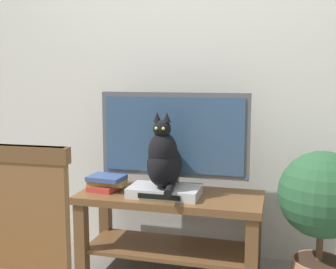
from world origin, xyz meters
TOP-DOWN VIEW (x-y plane):
  - back_wall at (0.00, 0.93)m, footprint 7.00×0.12m
  - tv_stand at (-0.07, 0.50)m, footprint 1.12×0.47m
  - tv at (-0.07, 0.59)m, footprint 0.94×0.20m
  - media_box at (-0.09, 0.45)m, footprint 0.42×0.24m
  - cat at (-0.09, 0.43)m, footprint 0.20×0.37m
  - wooden_chair at (-0.36, -0.73)m, footprint 0.44×0.45m
  - book_stack at (-0.48, 0.48)m, footprint 0.24×0.19m
  - potted_plant at (0.80, 0.43)m, footprint 0.47×0.47m

SIDE VIEW (x-z plane):
  - tv_stand at x=-0.07m, z-range 0.10..0.61m
  - potted_plant at x=0.80m, z-range 0.10..0.93m
  - media_box at x=-0.09m, z-range 0.51..0.57m
  - book_stack at x=-0.48m, z-range 0.51..0.61m
  - wooden_chair at x=-0.36m, z-range 0.08..1.06m
  - cat at x=-0.09m, z-range 0.51..0.96m
  - tv at x=-0.07m, z-range 0.53..1.15m
  - back_wall at x=0.00m, z-range 0.00..2.80m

